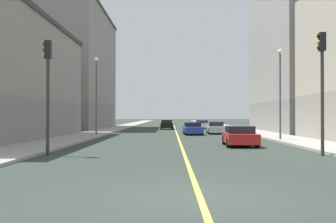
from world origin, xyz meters
TOP-DOWN VIEW (x-y plane):
  - ground_plane at (0.00, 0.00)m, footprint 400.00×400.00m
  - sidewalk_left at (8.85, 49.00)m, footprint 3.48×168.00m
  - sidewalk_right at (-8.85, 49.00)m, footprint 3.48×168.00m
  - lane_center_stripe at (0.00, 49.00)m, footprint 0.16×154.00m
  - building_left_mid at (16.18, 35.22)m, footprint 11.46×18.22m
  - building_right_midblock at (-16.18, 47.02)m, footprint 11.46×22.59m
  - traffic_light_left_near at (6.70, 9.08)m, footprint 0.40×0.32m
  - traffic_light_right_near at (-6.73, 9.08)m, footprint 0.40×0.32m
  - street_lamp_left_near at (7.71, 19.46)m, footprint 0.36×0.36m
  - street_lamp_right_near at (-7.71, 26.12)m, footprint 0.36×0.36m
  - car_silver at (4.17, 31.05)m, footprint 1.87×4.22m
  - car_blue at (1.60, 29.31)m, footprint 1.91×4.42m
  - car_black at (-1.21, 44.01)m, footprint 1.93×4.03m
  - car_red at (3.76, 14.85)m, footprint 2.07×3.97m
  - car_white at (4.03, 47.22)m, footprint 1.98×4.16m

SIDE VIEW (x-z plane):
  - ground_plane at x=0.00m, z-range 0.00..0.00m
  - lane_center_stripe at x=0.00m, z-range 0.00..0.01m
  - sidewalk_left at x=8.85m, z-range 0.00..0.15m
  - sidewalk_right at x=-8.85m, z-range 0.00..0.15m
  - car_white at x=4.03m, z-range -0.02..1.25m
  - car_blue at x=1.60m, z-range -0.01..1.26m
  - car_silver at x=4.17m, z-range -0.02..1.29m
  - car_red at x=3.76m, z-range -0.01..1.29m
  - car_black at x=-1.21m, z-range 0.00..1.35m
  - traffic_light_right_near at x=-6.73m, z-range 0.86..6.51m
  - traffic_light_left_near at x=6.70m, z-range 0.89..6.91m
  - street_lamp_left_near at x=7.71m, z-range 0.90..7.80m
  - street_lamp_right_near at x=-7.71m, z-range 0.91..8.22m
  - building_right_midblock at x=-16.18m, z-range 0.01..17.76m
  - building_left_mid at x=16.18m, z-range 0.01..21.78m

